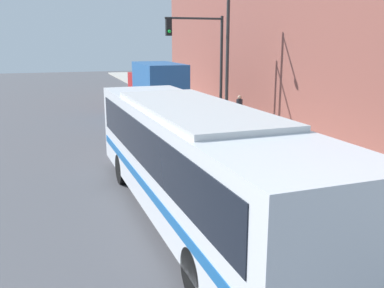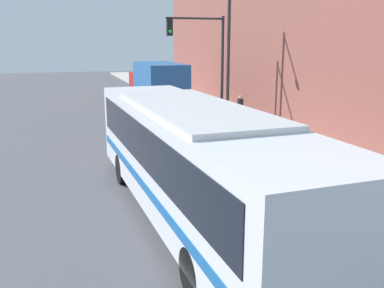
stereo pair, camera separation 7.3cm
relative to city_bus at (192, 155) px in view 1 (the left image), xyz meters
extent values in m
plane|color=#515156|center=(0.52, -1.54, -1.82)|extent=(120.00, 120.00, 0.00)
cube|color=#B7B2A8|center=(6.67, 18.46, -1.74)|extent=(3.31, 70.00, 0.16)
cube|color=brown|center=(11.33, 15.24, 2.60)|extent=(6.00, 31.56, 8.84)
cube|color=silver|center=(0.00, 0.00, -0.10)|extent=(2.93, 12.15, 2.59)
cube|color=black|center=(0.00, 0.00, 0.36)|extent=(2.94, 11.18, 1.08)
cube|color=#19599E|center=(0.00, 0.00, -0.67)|extent=(2.96, 11.66, 0.24)
cube|color=silver|center=(0.00, 0.00, 1.24)|extent=(2.57, 6.71, 0.16)
cylinder|color=black|center=(1.04, 3.77, -1.32)|extent=(0.31, 1.01, 1.00)
cylinder|color=black|center=(-1.26, 3.71, -1.32)|extent=(0.31, 1.01, 1.00)
cylinder|color=black|center=(1.25, -3.29, -1.32)|extent=(0.31, 1.01, 1.00)
cylinder|color=black|center=(-1.05, -3.36, -1.32)|extent=(0.31, 1.01, 1.00)
cube|color=#265999|center=(3.12, 15.75, 0.09)|extent=(2.35, 5.26, 2.91)
cube|color=#B21919|center=(3.12, 19.40, -0.33)|extent=(2.23, 2.04, 2.07)
cylinder|color=black|center=(2.09, 19.04, -1.37)|extent=(0.25, 0.90, 0.90)
cylinder|color=black|center=(2.09, 14.77, -1.37)|extent=(0.25, 0.90, 0.90)
cylinder|color=#999999|center=(5.62, 3.76, -1.40)|extent=(0.20, 0.20, 0.52)
sphere|color=#999999|center=(5.62, 3.76, -1.08)|extent=(0.19, 0.19, 0.19)
cylinder|color=#999999|center=(5.62, 3.65, -1.38)|extent=(0.09, 0.12, 0.09)
cylinder|color=#2D2D2D|center=(5.77, 12.11, 1.26)|extent=(0.16, 0.16, 5.84)
cylinder|color=#2D2D2D|center=(4.17, 12.11, 4.03)|extent=(3.20, 0.11, 0.11)
cube|color=black|center=(2.77, 12.11, 3.58)|extent=(0.30, 0.24, 0.90)
sphere|color=#19D83F|center=(2.77, 11.97, 3.35)|extent=(0.18, 0.18, 0.18)
cylinder|color=#2D2D2D|center=(5.62, 8.24, -1.07)|extent=(0.06, 0.06, 1.18)
cylinder|color=#4C4C51|center=(5.62, 8.24, -0.37)|extent=(0.14, 0.14, 0.22)
cylinder|color=#2D2D2D|center=(5.87, 11.52, 1.94)|extent=(0.18, 0.18, 7.21)
cylinder|color=#47382D|center=(6.40, 10.98, -1.27)|extent=(0.28, 0.28, 0.79)
cylinder|color=black|center=(6.40, 10.98, -0.54)|extent=(0.34, 0.34, 0.66)
sphere|color=tan|center=(6.40, 10.98, -0.10)|extent=(0.21, 0.21, 0.21)
camera|label=1|loc=(-3.40, -10.13, 2.90)|focal=40.00mm
camera|label=2|loc=(-3.33, -10.16, 2.90)|focal=40.00mm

